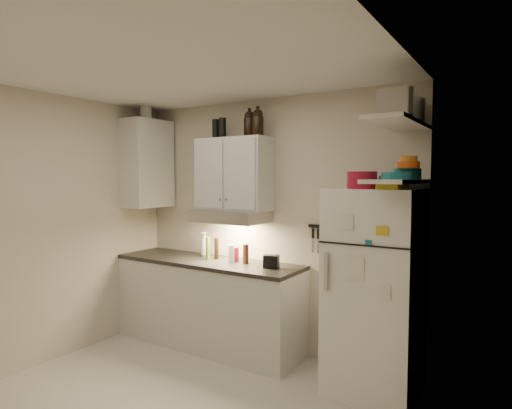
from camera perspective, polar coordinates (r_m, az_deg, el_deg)
The scene contains 35 objects.
ceiling at distance 3.35m, azimuth -12.57°, elevation 17.71°, with size 3.20×3.00×0.02m, color silver.
back_wall at distance 4.47m, azimuth 1.50°, elevation -2.68°, with size 3.20×0.02×2.60m, color beige.
left_wall at distance 4.56m, azimuth -26.81°, elevation -2.95°, with size 0.02×3.00×2.60m, color beige.
right_wall at distance 2.45m, azimuth 15.86°, elevation -8.03°, with size 0.02×3.00×2.60m, color beige.
base_cabinet at distance 4.71m, azimuth -6.43°, elevation -13.09°, with size 2.10×0.60×0.88m, color silver.
countertop at distance 4.60m, azimuth -6.47°, elevation -7.58°, with size 2.10×0.62×0.04m, color #262421.
upper_cabinet at distance 4.47m, azimuth -2.96°, elevation 4.05°, with size 0.80×0.33×0.75m, color silver.
side_cabinet at distance 5.12m, azimuth -14.31°, elevation 5.28°, with size 0.33×0.55×1.00m, color silver.
range_hood at distance 4.43m, azimuth -3.43°, elevation -1.58°, with size 0.76×0.46×0.12m, color silver.
fridge at distance 3.73m, azimuth 15.56°, elevation -11.09°, with size 0.70×0.68×1.70m, color white.
shelf_hi at distance 3.46m, azimuth 18.50°, elevation 10.25°, with size 0.30×0.95×0.03m, color silver.
shelf_lo at distance 3.43m, azimuth 18.35°, elevation 2.94°, with size 0.30×0.95×0.03m, color silver.
knife_strip at distance 4.13m, azimuth 9.68°, elevation -2.97°, with size 0.42×0.02×0.03m, color black.
dutch_oven at distance 3.49m, azimuth 13.96°, elevation 3.16°, with size 0.24×0.24×0.14m, color maroon.
book_stack at distance 3.37m, azimuth 17.74°, elevation 2.54°, with size 0.17×0.21×0.07m, color gold.
spice_jar at distance 3.55m, azimuth 16.58°, elevation 2.87°, with size 0.06×0.06×0.10m, color silver.
stock_pot at distance 3.70m, azimuth 19.47°, elevation 11.56°, with size 0.28×0.28×0.20m, color silver.
tin_a at distance 3.38m, azimuth 17.88°, elevation 12.52°, with size 0.22×0.19×0.22m, color #AAAAAD.
tin_b at distance 3.19m, azimuth 18.55°, elevation 12.74°, with size 0.18×0.18×0.18m, color #AAAAAD.
bowl_teal at distance 3.60m, azimuth 19.51°, elevation 3.86°, with size 0.21×0.21×0.09m, color #166B7B.
bowl_orange at distance 3.50m, azimuth 19.62°, elevation 4.99°, with size 0.17×0.17×0.05m, color #E15715.
bowl_yellow at distance 3.50m, azimuth 19.64°, elevation 5.76°, with size 0.13×0.13×0.04m, color orange.
plates at distance 3.36m, azimuth 18.17°, elevation 3.65°, with size 0.22×0.22×0.05m, color #166B7B.
growler_a at distance 4.47m, azimuth -0.88°, elevation 10.67°, with size 0.12×0.12×0.28m, color black, non-canonical shape.
growler_b at distance 4.31m, azimuth 0.24°, elevation 10.90°, with size 0.12×0.12×0.27m, color black, non-canonical shape.
thermos_a at distance 4.56m, azimuth -4.48°, elevation 10.11°, with size 0.07×0.07×0.21m, color black.
thermos_b at distance 4.67m, azimuth -5.40°, elevation 9.94°, with size 0.07×0.07×0.21m, color black.
side_jar at distance 5.14m, azimuth -14.49°, elevation 11.89°, with size 0.14×0.14×0.18m, color silver.
soap_bottle at distance 4.78m, azimuth -6.83°, elevation -5.09°, with size 0.12×0.12×0.30m, color silver.
pepper_mill at distance 4.36m, azimuth -1.39°, elevation -6.58°, with size 0.06×0.06×0.20m, color #5C2B1B.
oil_bottle at distance 4.57m, azimuth -6.44°, elevation -5.81°, with size 0.05×0.05×0.25m, color #486B1A.
vinegar_bottle at distance 4.60m, azimuth -5.29°, elevation -5.87°, with size 0.05×0.05×0.23m, color black.
clear_bottle at distance 4.40m, azimuth -3.32°, elevation -6.58°, with size 0.06×0.06×0.18m, color silver.
red_jar at distance 4.47m, azimuth -2.77°, elevation -6.63°, with size 0.08×0.08×0.15m, color maroon.
caddy at distance 4.16m, azimuth 2.06°, elevation -7.60°, with size 0.14×0.10×0.12m, color black.
Camera 1 is at (2.29, -2.30, 1.79)m, focal length 30.00 mm.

